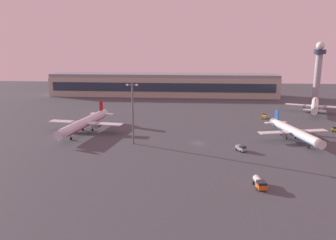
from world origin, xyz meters
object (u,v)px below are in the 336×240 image
Objects in this scene: airplane_near_gate at (85,123)px; baggage_tractor at (241,148)px; airplane_terminal_side at (294,132)px; fuel_truck at (260,183)px; apron_light_west at (133,110)px; airplane_mid_apron at (315,106)px; cargo_loader at (264,116)px; control_tower at (318,66)px; pushback_tug at (334,129)px.

baggage_tractor is (64.69, -21.68, -3.05)m from airplane_near_gate.
airplane_terminal_side is 5.62× the size of fuel_truck.
baggage_tractor is at bearing 169.81° from airplane_near_gate.
airplane_near_gate is 30.36m from apron_light_west.
cargo_loader is at bearing -130.51° from airplane_mid_apron.
cargo_loader is at bearing -140.68° from baggage_tractor.
fuel_truck is (-66.57, -152.06, -21.43)m from control_tower.
airplane_near_gate is 110.30m from pushback_tug.
control_tower reaches higher than airplane_terminal_side.
airplane_near_gate is at bearing -142.87° from cargo_loader.
baggage_tractor is (-22.92, -15.77, -2.42)m from airplane_terminal_side.
apron_light_west reaches higher than airplane_near_gate.
cargo_loader reaches higher than pushback_tug.
airplane_mid_apron is 89.71m from baggage_tractor.
fuel_truck is at bearing -42.16° from apron_light_west.
fuel_truck is (-22.10, -47.17, -2.23)m from airplane_terminal_side.
apron_light_west is at bearing -49.48° from fuel_truck.
airplane_near_gate is at bearing -17.79° from airplane_terminal_side.
baggage_tractor is (-67.38, -120.66, -21.62)m from control_tower.
fuel_truck is at bearing -86.98° from cargo_loader.
airplane_terminal_side is 64.45m from airplane_mid_apron.
airplane_terminal_side is at bearing -112.97° from control_tower.
control_tower is 0.91× the size of airplane_near_gate.
airplane_near_gate reaches higher than fuel_truck.
cargo_loader is 0.99× the size of baggage_tractor.
control_tower is 1.01× the size of airplane_mid_apron.
airplane_near_gate reaches higher than baggage_tractor.
airplane_terminal_side is 8.13× the size of cargo_loader.
pushback_tug is at bearing -166.55° from airplane_near_gate.
apron_light_west is at bearing -125.16° from cargo_loader.
airplane_mid_apron is 11.43× the size of pushback_tug.
cargo_loader is at bearing 151.70° from pushback_tug.
airplane_terminal_side is 0.84× the size of airplane_near_gate.
control_tower is at bearing -120.96° from fuel_truck.
airplane_near_gate is 6.69× the size of fuel_truck.
control_tower is at bearing -150.73° from baggage_tractor.
baggage_tractor is at bearing -94.10° from cargo_loader.
pushback_tug is (-22.26, -89.15, -21.73)m from control_tower.
baggage_tractor is 0.70× the size of fuel_truck.
baggage_tractor is (-45.12, -31.51, 0.11)m from pushback_tug.
cargo_loader is 0.19× the size of apron_light_west.
airplane_mid_apron reaches higher than cargo_loader.
pushback_tug is at bearing -104.02° from control_tower.
airplane_mid_apron is (115.55, 52.17, -0.30)m from airplane_near_gate.
airplane_terminal_side is 10.67× the size of pushback_tug.
cargo_loader is (-48.02, -64.84, -21.62)m from control_tower.
airplane_near_gate is at bearing -46.33° from fuel_truck.
control_tower is at bearing 91.03° from pushback_tug.
cargo_loader is (84.05, 34.14, -3.05)m from airplane_near_gate.
airplane_near_gate is at bearing -135.99° from airplane_mid_apron.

